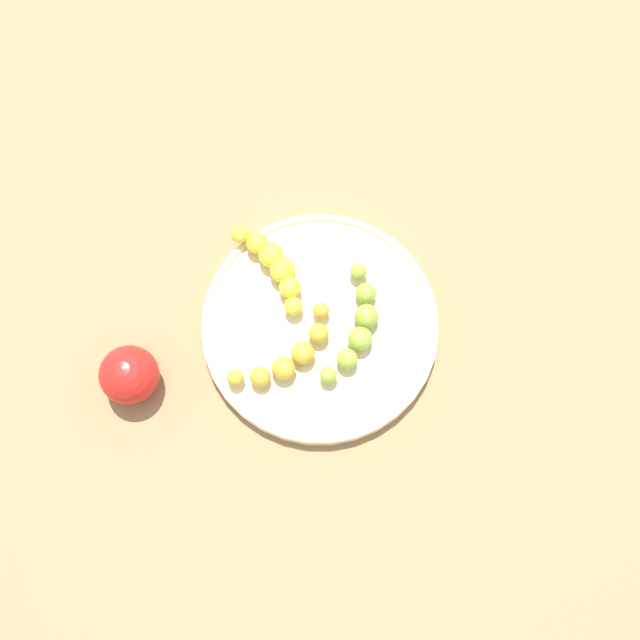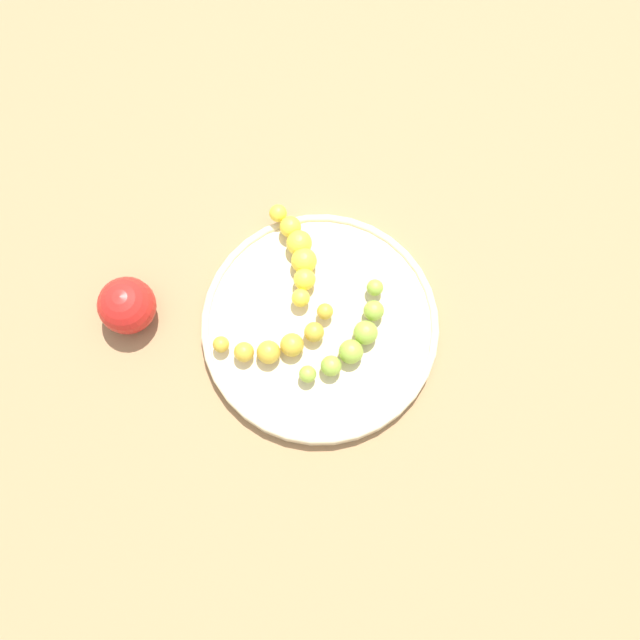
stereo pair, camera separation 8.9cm
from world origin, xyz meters
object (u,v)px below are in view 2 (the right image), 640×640
Objects in this scene: apple_red at (127,305)px; fruit_bowl at (320,326)px; banana_green at (354,339)px; banana_yellow at (298,253)px; banana_spotted at (278,343)px.

fruit_bowl is at bearing 22.49° from apple_red.
apple_red reaches higher than banana_green.
banana_green is 2.18× the size of apple_red.
banana_yellow is at bearing 134.34° from fruit_bowl.
banana_yellow is at bearing 158.81° from banana_green.
apple_red is (-0.27, -0.09, 0.00)m from banana_green.
banana_spotted is at bearing -115.87° from banana_yellow.
banana_spotted is at bearing 13.09° from apple_red.
banana_green is 0.09m from banana_spotted.
banana_yellow is (-0.07, 0.07, 0.02)m from fruit_bowl.
banana_green is at bearing -1.82° from fruit_bowl.
fruit_bowl is 1.90× the size of banana_green.
fruit_bowl is 2.57× the size of banana_spotted.
banana_green is (0.05, -0.00, 0.02)m from fruit_bowl.
banana_green is at bearing -73.10° from banana_yellow.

